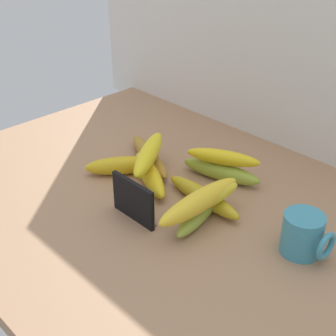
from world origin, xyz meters
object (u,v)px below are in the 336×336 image
(banana_5, at_px, (221,171))
(banana_9, at_px, (223,157))
(banana_1, at_px, (149,156))
(banana_2, at_px, (203,197))
(banana_4, at_px, (200,214))
(coffee_mug, at_px, (304,235))
(banana_3, at_px, (121,166))
(chalkboard_sign, at_px, (134,202))
(banana_0, at_px, (150,174))
(banana_7, at_px, (202,201))
(banana_8, at_px, (149,154))
(banana_6, at_px, (198,202))

(banana_5, xyz_separation_m, banana_9, (0.00, -0.00, 0.04))
(banana_1, relative_size, banana_9, 1.32)
(banana_2, bearing_deg, banana_9, 108.76)
(banana_4, height_order, banana_5, banana_5)
(coffee_mug, relative_size, banana_3, 0.54)
(coffee_mug, distance_m, banana_5, 0.27)
(chalkboard_sign, distance_m, banana_9, 0.23)
(banana_1, xyz_separation_m, banana_3, (-0.01, -0.08, 0.00))
(banana_0, height_order, banana_3, banana_3)
(banana_1, bearing_deg, chalkboard_sign, -49.86)
(banana_3, xyz_separation_m, banana_9, (0.17, 0.14, 0.04))
(banana_7, bearing_deg, banana_2, 129.88)
(banana_7, bearing_deg, banana_8, 168.28)
(banana_2, distance_m, banana_4, 0.06)
(banana_9, bearing_deg, banana_7, -63.24)
(banana_9, bearing_deg, chalkboard_sign, -96.41)
(banana_6, height_order, banana_9, banana_6)
(chalkboard_sign, bearing_deg, banana_7, 39.42)
(banana_3, bearing_deg, banana_5, 39.68)
(chalkboard_sign, bearing_deg, banana_2, 65.71)
(banana_7, bearing_deg, coffee_mug, 19.51)
(banana_1, height_order, banana_5, banana_5)
(chalkboard_sign, xyz_separation_m, banana_8, (-0.09, 0.12, 0.02))
(chalkboard_sign, relative_size, banana_5, 0.61)
(chalkboard_sign, height_order, banana_9, chalkboard_sign)
(banana_5, bearing_deg, banana_3, -140.32)
(banana_2, distance_m, banana_9, 0.11)
(banana_0, xyz_separation_m, banana_2, (0.14, 0.02, -0.00))
(chalkboard_sign, bearing_deg, banana_8, 126.96)
(banana_6, distance_m, banana_7, 0.01)
(banana_5, height_order, banana_6, banana_6)
(banana_1, height_order, banana_7, banana_7)
(banana_4, height_order, banana_8, banana_8)
(banana_4, xyz_separation_m, banana_6, (0.01, -0.01, 0.04))
(banana_3, height_order, banana_6, banana_6)
(banana_5, relative_size, banana_8, 0.91)
(coffee_mug, distance_m, banana_2, 0.22)
(coffee_mug, distance_m, banana_4, 0.20)
(banana_4, distance_m, banana_9, 0.16)
(banana_4, distance_m, banana_5, 0.16)
(banana_6, height_order, banana_7, banana_6)
(banana_3, xyz_separation_m, banana_7, (0.25, -0.01, 0.03))
(chalkboard_sign, xyz_separation_m, banana_5, (0.02, 0.23, -0.02))
(coffee_mug, bearing_deg, banana_3, -172.51)
(banana_0, xyz_separation_m, banana_9, (0.10, 0.12, 0.04))
(chalkboard_sign, bearing_deg, banana_3, 148.68)
(chalkboard_sign, distance_m, banana_0, 0.14)
(banana_2, relative_size, banana_7, 1.06)
(banana_6, relative_size, banana_9, 1.30)
(banana_3, bearing_deg, banana_1, 84.63)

